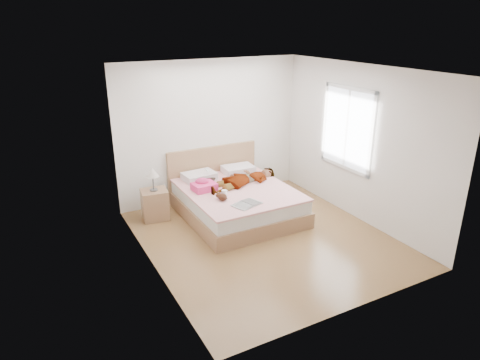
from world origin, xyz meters
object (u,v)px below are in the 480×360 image
Objects in this scene: bed at (235,199)px; coffee_mug at (224,193)px; phone at (207,170)px; nightstand at (155,202)px; magazine at (247,204)px; towel at (204,185)px; woman at (242,177)px; plush_toy at (222,197)px.

coffee_mug is at bearing -140.78° from bed.
phone is 0.76× the size of coffee_mug.
phone is at bearing 2.83° from nightstand.
nightstand reaches higher than magazine.
magazine is 1.68m from nightstand.
phone is at bearing 118.81° from bed.
bed reaches higher than magazine.
bed is 0.52m from coffee_mug.
towel is 0.45m from coffee_mug.
bed is at bearing -13.52° from towel.
nightstand reaches higher than towel.
woman is 0.75m from towel.
nightstand reaches higher than phone.
plush_toy is (-0.17, -0.94, -0.14)m from phone.
phone is at bearing -138.93° from woman.
plush_toy is at bearing -110.56° from phone.
woman reaches higher than coffee_mug.
towel is 0.55m from plush_toy.
coffee_mug is 0.59× the size of plush_toy.
woman is 2.94× the size of magazine.
bed reaches higher than phone.
plush_toy is (-0.28, 0.35, 0.05)m from magazine.
coffee_mug is at bearing -64.29° from woman.
coffee_mug is 0.15× the size of nightstand.
nightstand is (-0.77, 0.34, -0.29)m from towel.
bed reaches higher than plush_toy.
woman is at bearing 38.80° from plush_toy.
bed is at bearing 39.22° from coffee_mug.
towel is at bearing -24.05° from nightstand.
bed is 0.69m from plush_toy.
towel reaches higher than coffee_mug.
phone is 0.96m from plush_toy.
magazine is (-0.40, -0.89, -0.09)m from woman.
plush_toy is at bearing 128.47° from magazine.
nightstand is at bearing -113.24° from woman.
phone reaches higher than coffee_mug.
woman is at bearing 35.98° from coffee_mug.
plush_toy is at bearing -137.79° from bed.
phone reaches higher than towel.
phone reaches higher than plush_toy.
bed is 5.08× the size of towel.
phone is at bearing 86.28° from coffee_mug.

